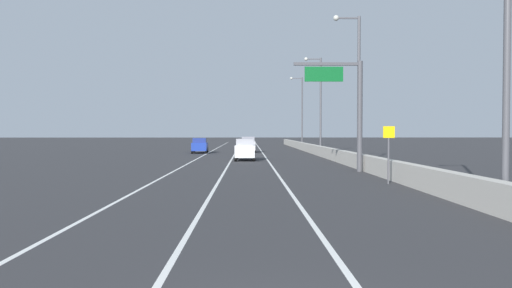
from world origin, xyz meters
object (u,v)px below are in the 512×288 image
object	(u,v)px
overhead_sign_gantry	(349,102)
car_blue_2	(200,146)
lamp_post_right_near	(501,16)
lamp_post_right_second	(356,81)
speed_advisory_sign	(389,150)
lamp_post_right_third	(319,99)
car_silver_0	(248,145)
car_white_1	(245,150)
lamp_post_right_fourth	(301,108)

from	to	relation	value
overhead_sign_gantry	car_blue_2	distance (m)	31.90
lamp_post_right_near	lamp_post_right_second	world-z (taller)	same
speed_advisory_sign	lamp_post_right_near	bearing A→B (deg)	-80.74
lamp_post_right_third	car_silver_0	xyz separation A→B (m)	(-8.62, 4.43, -5.63)
overhead_sign_gantry	speed_advisory_sign	size ratio (longest dim) A/B	2.50
overhead_sign_gantry	car_white_1	distance (m)	15.36
speed_advisory_sign	car_white_1	size ratio (longest dim) A/B	0.71
lamp_post_right_second	lamp_post_right_fourth	bearing A→B (deg)	89.54
car_white_1	car_blue_2	size ratio (longest dim) A/B	0.95
speed_advisory_sign	car_silver_0	xyz separation A→B (m)	(-7.25, 38.39, -0.73)
lamp_post_right_second	car_white_1	xyz separation A→B (m)	(-8.71, 8.07, -5.64)
car_silver_0	car_white_1	world-z (taller)	car_silver_0
lamp_post_right_near	lamp_post_right_second	xyz separation A→B (m)	(-0.22, 21.17, 0.00)
lamp_post_right_near	car_blue_2	bearing A→B (deg)	108.16
overhead_sign_gantry	lamp_post_right_third	world-z (taller)	lamp_post_right_third
lamp_post_right_near	car_white_1	world-z (taller)	lamp_post_right_near
overhead_sign_gantry	speed_advisory_sign	xyz separation A→B (m)	(0.44, -7.75, -2.96)
lamp_post_right_second	car_white_1	bearing A→B (deg)	137.19
car_blue_2	car_silver_0	bearing A→B (deg)	15.67
speed_advisory_sign	lamp_post_right_fourth	size ratio (longest dim) A/B	0.25
lamp_post_right_fourth	car_blue_2	size ratio (longest dim) A/B	2.65
overhead_sign_gantry	car_blue_2	bearing A→B (deg)	114.16
lamp_post_right_near	lamp_post_right_third	size ratio (longest dim) A/B	1.00
speed_advisory_sign	car_silver_0	world-z (taller)	speed_advisory_sign
overhead_sign_gantry	lamp_post_right_fourth	size ratio (longest dim) A/B	0.64
speed_advisory_sign	lamp_post_right_fourth	xyz separation A→B (m)	(1.49, 55.13, 4.90)
speed_advisory_sign	car_blue_2	distance (m)	39.04
lamp_post_right_fourth	car_silver_0	xyz separation A→B (m)	(-8.74, -16.75, -5.63)
lamp_post_right_fourth	car_white_1	bearing A→B (deg)	-104.79
lamp_post_right_near	car_white_1	bearing A→B (deg)	106.98
lamp_post_right_fourth	car_blue_2	bearing A→B (deg)	-128.88
lamp_post_right_near	lamp_post_right_third	bearing A→B (deg)	90.00
lamp_post_right_fourth	car_blue_2	xyz separation A→B (m)	(-14.90, -18.48, -5.70)
car_silver_0	car_white_1	bearing A→B (deg)	-91.02
car_silver_0	car_white_1	size ratio (longest dim) A/B	0.97
speed_advisory_sign	lamp_post_right_third	bearing A→B (deg)	87.69
lamp_post_right_fourth	lamp_post_right_near	bearing A→B (deg)	-90.11
speed_advisory_sign	lamp_post_right_fourth	bearing A→B (deg)	88.45
car_silver_0	car_white_1	xyz separation A→B (m)	(-0.31, -17.54, -0.01)
lamp_post_right_second	lamp_post_right_third	distance (m)	21.18
car_blue_2	lamp_post_right_near	bearing A→B (deg)	-71.84
speed_advisory_sign	overhead_sign_gantry	bearing A→B (deg)	93.27
lamp_post_right_third	car_silver_0	distance (m)	11.20
overhead_sign_gantry	speed_advisory_sign	bearing A→B (deg)	-86.73
lamp_post_right_third	car_silver_0	size ratio (longest dim) A/B	2.89
car_silver_0	lamp_post_right_fourth	bearing A→B (deg)	62.44
lamp_post_right_second	car_silver_0	size ratio (longest dim) A/B	2.89
overhead_sign_gantry	car_silver_0	bearing A→B (deg)	102.52
lamp_post_right_near	car_white_1	size ratio (longest dim) A/B	2.81
speed_advisory_sign	lamp_post_right_second	world-z (taller)	lamp_post_right_second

